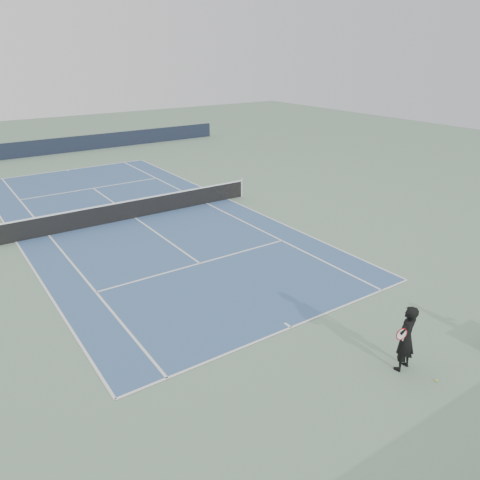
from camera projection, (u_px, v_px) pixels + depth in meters
ground at (135, 218)px, 23.11m from camera, size 80.00×80.00×0.00m
court_surface at (135, 218)px, 23.11m from camera, size 10.97×23.77×0.01m
tennis_net at (134, 208)px, 22.92m from camera, size 12.90×0.10×1.07m
windscreen_far at (44, 147)px, 36.52m from camera, size 30.00×0.25×1.20m
tennis_player at (406, 338)px, 11.94m from camera, size 0.83×0.58×1.85m
tennis_ball at (436, 380)px, 11.77m from camera, size 0.07×0.07×0.07m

